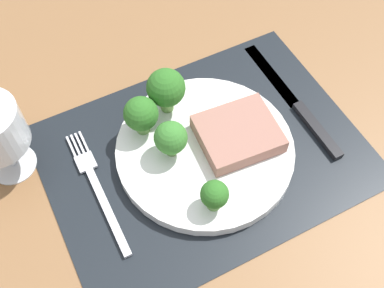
{
  "coord_description": "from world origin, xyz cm",
  "views": [
    {
      "loc": [
        -16.5,
        -28.4,
        53.95
      ],
      "look_at": [
        -1.31,
        1.17,
        1.9
      ],
      "focal_mm": 44.15,
      "sensor_mm": 36.0,
      "label": 1
    }
  ],
  "objects_px": {
    "plate": "(205,150)",
    "steak": "(238,134)",
    "knife": "(299,107)",
    "fork": "(98,189)"
  },
  "relations": [
    {
      "from": "plate",
      "to": "steak",
      "type": "distance_m",
      "value": 0.05
    },
    {
      "from": "plate",
      "to": "steak",
      "type": "bearing_deg",
      "value": -10.03
    },
    {
      "from": "steak",
      "to": "knife",
      "type": "bearing_deg",
      "value": 6.83
    },
    {
      "from": "plate",
      "to": "steak",
      "type": "height_order",
      "value": "steak"
    },
    {
      "from": "fork",
      "to": "knife",
      "type": "xyz_separation_m",
      "value": [
        0.3,
        -0.01,
        0.0
      ]
    },
    {
      "from": "plate",
      "to": "knife",
      "type": "distance_m",
      "value": 0.15
    },
    {
      "from": "fork",
      "to": "knife",
      "type": "relative_size",
      "value": 0.83
    },
    {
      "from": "steak",
      "to": "plate",
      "type": "bearing_deg",
      "value": 169.97
    },
    {
      "from": "fork",
      "to": "plate",
      "type": "bearing_deg",
      "value": -3.04
    },
    {
      "from": "knife",
      "to": "plate",
      "type": "bearing_deg",
      "value": -175.57
    }
  ]
}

